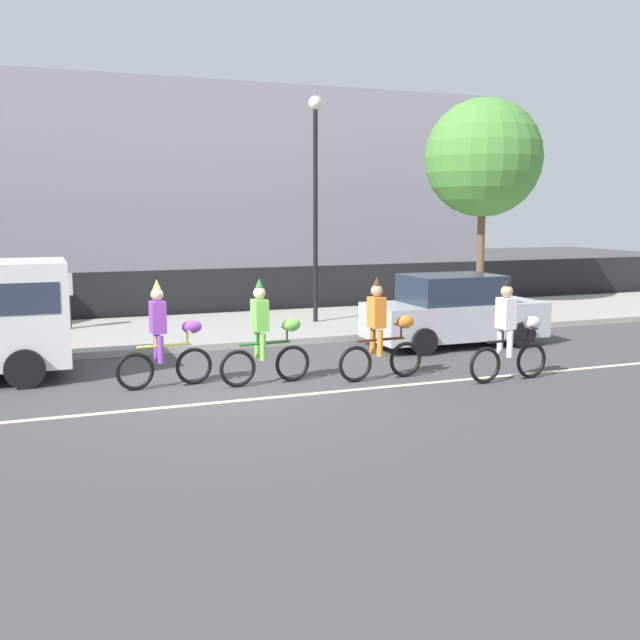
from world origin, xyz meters
The scene contains 13 objects.
ground_plane centered at (0.00, 0.00, 0.00)m, with size 80.00×80.00×0.00m, color #424244.
road_centre_line centered at (0.00, -0.50, 0.00)m, with size 36.00×0.14×0.01m, color beige.
sidewalk_curb centered at (0.00, 6.50, 0.07)m, with size 60.00×5.00×0.15m, color #9E9B93.
fence_line centered at (0.00, 9.40, 0.70)m, with size 40.00×0.08×1.40m, color black.
building_backdrop centered at (0.20, 18.00, 3.79)m, with size 28.00×8.00×7.57m, color #99939E.
parade_cyclist_purple centered at (-0.90, 0.89, 0.84)m, with size 1.72×0.50×1.92m.
parade_cyclist_lime centered at (0.83, 0.48, 0.84)m, with size 1.72×0.50×1.92m.
parade_cyclist_orange centered at (2.93, 0.08, 0.84)m, with size 1.72×0.50×1.92m.
parade_cyclist_zebra centered at (5.07, -0.86, 0.84)m, with size 1.72×0.50×1.92m.
parked_car_silver centered at (6.02, 2.70, 0.78)m, with size 4.10×1.92×1.64m.
street_lamp_post centered at (3.99, 6.36, 3.99)m, with size 0.36×0.36×5.86m.
street_tree_near_lamp centered at (10.10, 7.91, 4.68)m, with size 3.61×3.61×6.35m.
pedestrian_onlooker centered at (-2.26, 7.46, 1.01)m, with size 0.32×0.20×1.62m.
Camera 1 is at (-3.00, -12.16, 3.11)m, focal length 42.00 mm.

